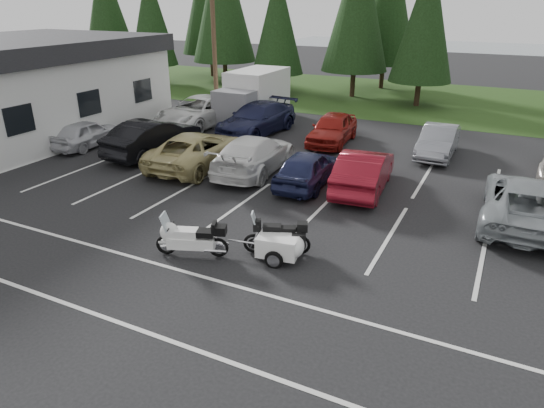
{
  "coord_description": "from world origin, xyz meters",
  "views": [
    {
      "loc": [
        5.9,
        -12.59,
        6.82
      ],
      "look_at": [
        -0.1,
        -0.5,
        1.07
      ],
      "focal_mm": 32.0,
      "sensor_mm": 36.0,
      "label": 1
    }
  ],
  "objects": [
    {
      "name": "car_far_3",
      "position": [
        3.13,
        10.34,
        0.7
      ],
      "size": [
        1.5,
        4.25,
        1.4
      ],
      "primitive_type": "imported",
      "rotation": [
        0.0,
        0.0,
        0.0
      ],
      "color": "slate",
      "rests_on": "ground"
    },
    {
      "name": "car_near_6",
      "position": [
        6.84,
        3.96,
        0.76
      ],
      "size": [
        2.57,
        5.52,
        1.53
      ],
      "primitive_type": "imported",
      "rotation": [
        0.0,
        0.0,
        3.15
      ],
      "color": "gray",
      "rests_on": "ground"
    },
    {
      "name": "conifer_0",
      "position": [
        -28.0,
        22.5,
        6.23
      ],
      "size": [
        4.58,
        4.58,
        10.66
      ],
      "color": "#332316",
      "rests_on": "ground"
    },
    {
      "name": "car_near_5",
      "position": [
        1.29,
        4.56,
        0.78
      ],
      "size": [
        2.09,
        4.86,
        1.56
      ],
      "primitive_type": "imported",
      "rotation": [
        0.0,
        0.0,
        3.24
      ],
      "color": "maroon",
      "rests_on": "ground"
    },
    {
      "name": "box_truck",
      "position": [
        -8.0,
        12.5,
        1.45
      ],
      "size": [
        2.4,
        5.6,
        2.9
      ],
      "primitive_type": null,
      "color": "silver",
      "rests_on": "ground"
    },
    {
      "name": "lake_water",
      "position": [
        4.0,
        55.0,
        0.0
      ],
      "size": [
        70.0,
        50.0,
        0.02
      ],
      "primitive_type": "cube",
      "color": "slate",
      "rests_on": "ground"
    },
    {
      "name": "car_far_1",
      "position": [
        -6.29,
        10.12,
        0.82
      ],
      "size": [
        2.84,
        5.85,
        1.64
      ],
      "primitive_type": "imported",
      "rotation": [
        0.0,
        0.0,
        -0.1
      ],
      "color": "#161937",
      "rests_on": "ground"
    },
    {
      "name": "car_far_0",
      "position": [
        -10.08,
        10.26,
        0.83
      ],
      "size": [
        3.18,
        6.17,
        1.66
      ],
      "primitive_type": "imported",
      "rotation": [
        0.0,
        0.0,
        -0.07
      ],
      "color": "silver",
      "rests_on": "ground"
    },
    {
      "name": "car_near_0",
      "position": [
        -12.65,
        4.24,
        0.67
      ],
      "size": [
        1.77,
        4.01,
        1.34
      ],
      "primitive_type": "imported",
      "rotation": [
        0.0,
        0.0,
        3.19
      ],
      "color": "silver",
      "rests_on": "ground"
    },
    {
      "name": "car_near_3",
      "position": [
        -3.45,
        4.58,
        0.77
      ],
      "size": [
        2.58,
        5.48,
        1.54
      ],
      "primitive_type": "imported",
      "rotation": [
        0.0,
        0.0,
        3.22
      ],
      "color": "silver",
      "rests_on": "ground"
    },
    {
      "name": "car_far_2",
      "position": [
        -2.0,
        10.2,
        0.76
      ],
      "size": [
        2.09,
        4.57,
        1.52
      ],
      "primitive_type": "imported",
      "rotation": [
        0.0,
        0.0,
        0.07
      ],
      "color": "maroon",
      "rests_on": "ground"
    },
    {
      "name": "building",
      "position": [
        -18.0,
        4.0,
        2.45
      ],
      "size": [
        10.6,
        15.6,
        4.9
      ],
      "primitive_type": null,
      "color": "silver",
      "rests_on": "ground"
    },
    {
      "name": "conifer_3",
      "position": [
        -10.5,
        21.4,
        5.27
      ],
      "size": [
        3.87,
        3.87,
        9.02
      ],
      "color": "#332316",
      "rests_on": "ground"
    },
    {
      "name": "stall_markings",
      "position": [
        0.0,
        2.0,
        0.0
      ],
      "size": [
        32.0,
        16.0,
        0.01
      ],
      "primitive_type": "cube",
      "color": "silver",
      "rests_on": "ground"
    },
    {
      "name": "ground",
      "position": [
        0.0,
        0.0,
        0.0
      ],
      "size": [
        120.0,
        120.0,
        0.0
      ],
      "primitive_type": "plane",
      "color": "black",
      "rests_on": "ground"
    },
    {
      "name": "car_near_2",
      "position": [
        -6.02,
        4.1,
        0.76
      ],
      "size": [
        2.85,
        5.6,
        1.52
      ],
      "primitive_type": "imported",
      "rotation": [
        0.0,
        0.0,
        3.2
      ],
      "color": "tan",
      "rests_on": "ground"
    },
    {
      "name": "car_near_4",
      "position": [
        -0.83,
        4.07,
        0.71
      ],
      "size": [
        1.92,
        4.25,
        1.42
      ],
      "primitive_type": "imported",
      "rotation": [
        0.0,
        0.0,
        3.2
      ],
      "color": "#1A1E41",
      "rests_on": "ground"
    },
    {
      "name": "conifer_5",
      "position": [
        0.0,
        21.6,
        5.63
      ],
      "size": [
        4.14,
        4.14,
        9.63
      ],
      "color": "#332316",
      "rests_on": "ground"
    },
    {
      "name": "car_near_1",
      "position": [
        -8.81,
        4.63,
        0.84
      ],
      "size": [
        2.19,
        5.2,
        1.67
      ],
      "primitive_type": "imported",
      "rotation": [
        0.0,
        0.0,
        3.06
      ],
      "color": "black",
      "rests_on": "ground"
    },
    {
      "name": "conifer_4",
      "position": [
        -5.0,
        22.9,
        6.53
      ],
      "size": [
        4.8,
        4.8,
        11.17
      ],
      "color": "#332316",
      "rests_on": "ground"
    },
    {
      "name": "cargo_trailer",
      "position": [
        0.74,
        -1.79,
        0.38
      ],
      "size": [
        1.79,
        1.19,
        0.76
      ],
      "primitive_type": null,
      "rotation": [
        0.0,
        0.0,
        0.17
      ],
      "color": "white",
      "rests_on": "ground"
    },
    {
      "name": "utility_pole",
      "position": [
        -10.0,
        12.0,
        4.7
      ],
      "size": [
        1.6,
        0.26,
        9.0
      ],
      "color": "#473321",
      "rests_on": "ground"
    },
    {
      "name": "touring_motorcycle",
      "position": [
        -1.59,
        -2.64,
        0.65
      ],
      "size": [
        2.43,
        1.48,
        1.29
      ],
      "primitive_type": null,
      "rotation": [
        0.0,
        0.0,
        0.36
      ],
      "color": "white",
      "rests_on": "ground"
    },
    {
      "name": "conifer_1",
      "position": [
        -22.0,
        21.2,
        5.39
      ],
      "size": [
        3.96,
        3.96,
        9.22
      ],
      "color": "#332316",
      "rests_on": "ground"
    },
    {
      "name": "adventure_motorcycle",
      "position": [
        0.53,
        -1.46,
        0.65
      ],
      "size": [
        2.26,
        1.49,
        1.3
      ],
      "primitive_type": null,
      "rotation": [
        0.0,
        0.0,
        0.39
      ],
      "color": "black",
      "rests_on": "ground"
    },
    {
      "name": "grass_strip",
      "position": [
        0.0,
        24.0,
        0.01
      ],
      "size": [
        80.0,
        16.0,
        0.01
      ],
      "primitive_type": "cube",
      "color": "#233C13",
      "rests_on": "ground"
    }
  ]
}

